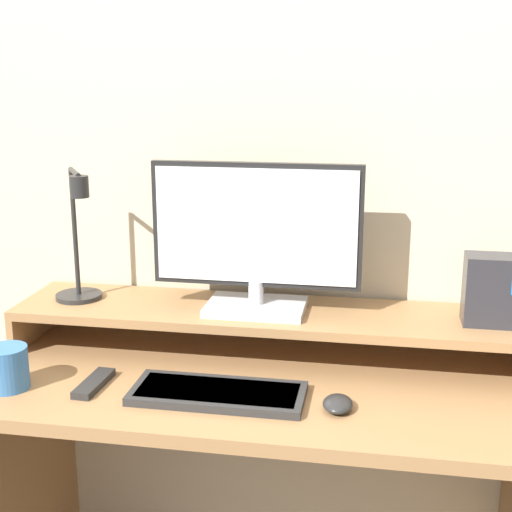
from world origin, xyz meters
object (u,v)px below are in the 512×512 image
object	(u,v)px
monitor	(256,238)
mug	(8,368)
router_dock	(494,290)
keyboard	(218,393)
remote_control	(94,383)
mouse	(338,404)
desk_lamp	(78,250)

from	to	relation	value
monitor	mug	xyz separation A→B (m)	(-0.50, -0.29, -0.25)
mug	monitor	bearing A→B (deg)	29.96
router_dock	keyboard	distance (m)	0.67
keyboard	remote_control	xyz separation A→B (m)	(-0.28, 0.00, -0.00)
monitor	mug	bearing A→B (deg)	-150.04
keyboard	mug	size ratio (longest dim) A/B	3.89
monitor	router_dock	distance (m)	0.56
monitor	mug	world-z (taller)	monitor
router_dock	keyboard	bearing A→B (deg)	-156.53
mouse	mug	world-z (taller)	mug
desk_lamp	mouse	size ratio (longest dim) A/B	4.06
router_dock	remote_control	bearing A→B (deg)	-163.89
mouse	remote_control	world-z (taller)	mouse
router_dock	remote_control	distance (m)	0.93
mouse	monitor	bearing A→B (deg)	129.35
monitor	desk_lamp	xyz separation A→B (m)	(-0.44, -0.02, -0.04)
router_dock	keyboard	size ratio (longest dim) A/B	0.43
desk_lamp	router_dock	xyz separation A→B (m)	(0.99, 0.02, -0.06)
desk_lamp	mug	bearing A→B (deg)	-102.75
router_dock	mug	xyz separation A→B (m)	(-1.05, -0.29, -0.15)
remote_control	mug	bearing A→B (deg)	-167.83
keyboard	mouse	xyz separation A→B (m)	(0.26, -0.01, 0.00)
desk_lamp	remote_control	size ratio (longest dim) A/B	2.36
remote_control	desk_lamp	bearing A→B (deg)	117.82
router_dock	keyboard	xyz separation A→B (m)	(-0.59, -0.26, -0.18)
desk_lamp	router_dock	bearing A→B (deg)	1.30
router_dock	mug	distance (m)	1.10
monitor	keyboard	bearing A→B (deg)	-98.49
desk_lamp	mug	size ratio (longest dim) A/B	3.53
monitor	remote_control	distance (m)	0.50
desk_lamp	mouse	xyz separation A→B (m)	(0.66, -0.25, -0.24)
router_dock	mouse	distance (m)	0.46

